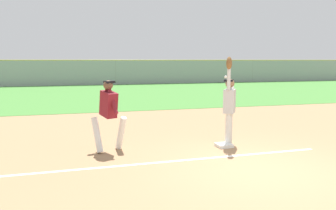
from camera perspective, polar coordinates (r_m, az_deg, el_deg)
ground_plane at (r=7.12m, az=15.47°, el=-10.63°), size 75.11×75.11×0.00m
outfield_grass at (r=22.82m, az=-6.42°, el=2.04°), size 54.93×16.34×0.01m
chalk_foul_line at (r=7.16m, az=-18.12°, el=-10.61°), size 12.00×0.33×0.01m
first_base at (r=8.77m, az=9.45°, el=-6.72°), size 0.40×0.40×0.08m
fielder at (r=8.78m, az=10.33°, el=0.45°), size 0.59×0.80×2.28m
runner at (r=8.20m, az=-9.99°, el=-0.92°), size 0.88×0.81×1.72m
baseball at (r=8.63m, az=9.72°, el=4.70°), size 0.07×0.07×0.07m
outfield_fence at (r=30.83m, az=-8.84°, el=5.49°), size 55.01×0.08×2.23m
parked_car_black at (r=33.96m, az=-19.88°, el=4.57°), size 4.51×2.34×1.25m
parked_car_green at (r=33.32m, az=-9.40°, el=4.87°), size 4.52×2.35×1.25m
parked_car_blue at (r=34.86m, az=0.84°, el=5.09°), size 4.57×2.47×1.25m
parked_car_red at (r=36.63m, az=10.24°, el=5.09°), size 4.54×2.40×1.25m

